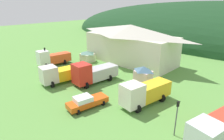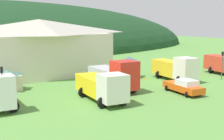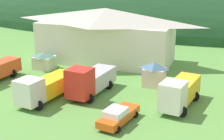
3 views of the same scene
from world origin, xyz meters
The scene contains 11 objects.
ground_plane centered at (0.00, 0.00, 0.00)m, with size 200.00×200.00×0.00m, color #5B9342.
depot_building centered at (-2.89, 15.83, 4.25)m, with size 21.57×9.17×8.25m.
play_shed_cream centered at (-9.82, 9.20, 1.27)m, with size 2.96×2.67×2.46m.
play_shed_pink centered at (6.66, 7.36, 1.58)m, with size 2.78×2.29×3.07m.
flatbed_truck_yellow centered at (-3.59, -1.24, 1.60)m, with size 3.92×8.25×3.17m.
crane_truck_red centered at (0.38, 2.02, 1.79)m, with size 3.80×8.05×3.73m.
heavy_rig_striped centered at (10.52, 1.99, 1.73)m, with size 3.78×7.84×3.39m.
service_pickup_orange centered at (5.75, -3.73, 0.83)m, with size 2.92×5.55×1.66m.
traffic_light_west centered at (-12.89, 0.75, 2.54)m, with size 0.20×0.32×4.13m.
traffic_light_east centered at (16.41, -1.08, 2.39)m, with size 0.20×0.32×3.87m.
traffic_cone_near_pickup centered at (7.63, 4.94, 0.00)m, with size 0.36×0.36×0.64m, color orange.
Camera 2 is at (-21.03, -27.05, 8.23)m, focal length 50.74 mm.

